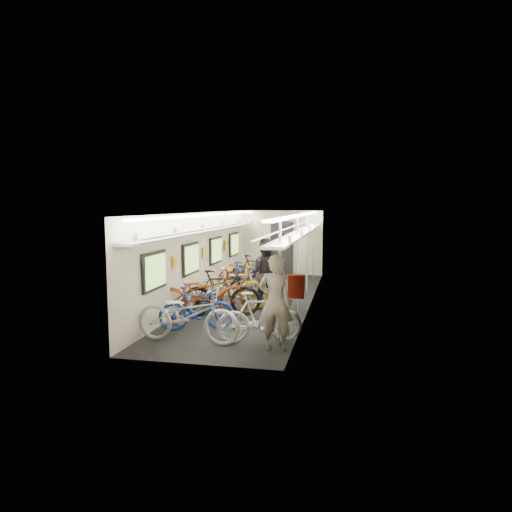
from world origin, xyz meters
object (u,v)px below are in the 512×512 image
at_px(bicycle_1, 197,308).
at_px(backpack, 296,286).
at_px(bicycle_0, 188,315).
at_px(passenger_near, 276,302).
at_px(passenger_mid, 264,273).

xyz_separation_m(bicycle_1, backpack, (2.25, -1.53, 0.81)).
xyz_separation_m(bicycle_0, passenger_near, (1.69, -0.06, 0.33)).
relative_size(passenger_near, passenger_mid, 0.98).
relative_size(bicycle_0, passenger_near, 1.19).
xyz_separation_m(bicycle_1, passenger_near, (1.81, -0.92, 0.40)).
bearing_deg(passenger_mid, bicycle_0, 74.07).
bearing_deg(bicycle_0, backpack, -103.49).
bearing_deg(bicycle_0, passenger_mid, -11.19).
distance_m(passenger_mid, backpack, 4.08).
height_order(bicycle_0, backpack, backpack).
bearing_deg(backpack, passenger_near, 122.90).
xyz_separation_m(bicycle_0, backpack, (2.12, -0.67, 0.74)).
bearing_deg(bicycle_1, backpack, -144.09).
height_order(bicycle_1, passenger_mid, passenger_mid).
bearing_deg(passenger_mid, passenger_near, 103.39).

